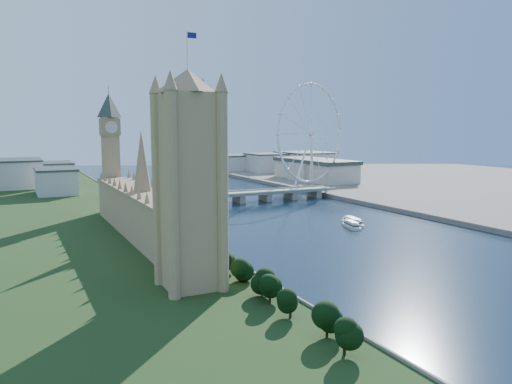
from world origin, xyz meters
TOP-DOWN VIEW (x-y plane):
  - ground at (0.00, 0.00)m, footprint 2000.00×2000.00m
  - tree_row at (-113.00, 42.00)m, footprint 8.89×152.89m
  - victoria_tower at (-135.00, 55.00)m, footprint 28.16×28.16m
  - parliament_range at (-128.00, 170.00)m, footprint 24.00×200.00m
  - big_ben at (-128.00, 278.00)m, footprint 20.02×20.02m
  - westminster_bridge at (0.00, 300.00)m, footprint 220.00×22.00m
  - london_eye at (119.98, 355.08)m, footprint 113.60×39.12m
  - county_hall at (175.00, 430.00)m, footprint 54.00×144.00m
  - city_skyline at (39.22, 560.08)m, footprint 505.00×280.00m
  - tour_boat_near at (22.27, 144.79)m, footprint 12.48×26.25m
  - tour_boat_far at (29.92, 153.25)m, footprint 12.35×28.82m

SIDE VIEW (x-z plane):
  - ground at x=0.00m, z-range 0.00..0.00m
  - county_hall at x=175.00m, z-range -17.50..17.50m
  - tour_boat_near at x=22.27m, z-range -2.79..2.79m
  - tour_boat_far at x=29.92m, z-range -3.08..3.08m
  - westminster_bridge at x=0.00m, z-range 1.88..11.38m
  - tree_row at x=-113.00m, z-range -1.44..18.86m
  - city_skyline at x=39.22m, z-range 0.96..32.96m
  - parliament_range at x=-128.00m, z-range -16.52..53.48m
  - victoria_tower at x=-135.00m, z-range -1.51..110.49m
  - big_ben at x=-128.00m, z-range 11.57..121.57m
  - london_eye at x=119.98m, z-range 5.37..129.67m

